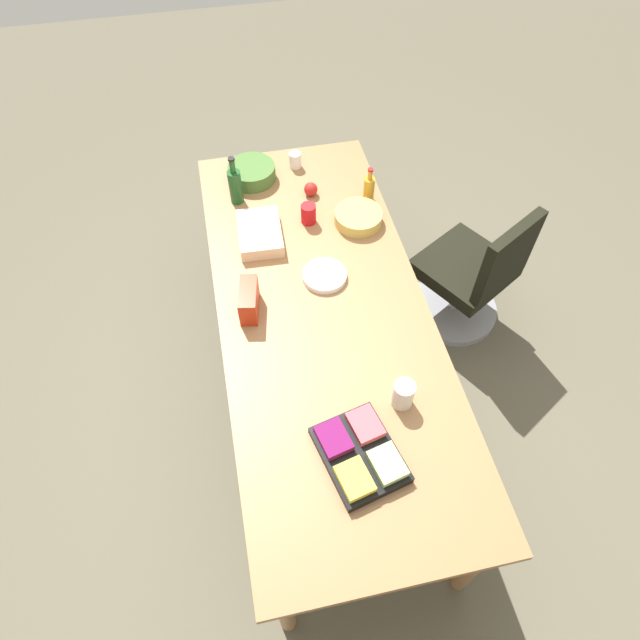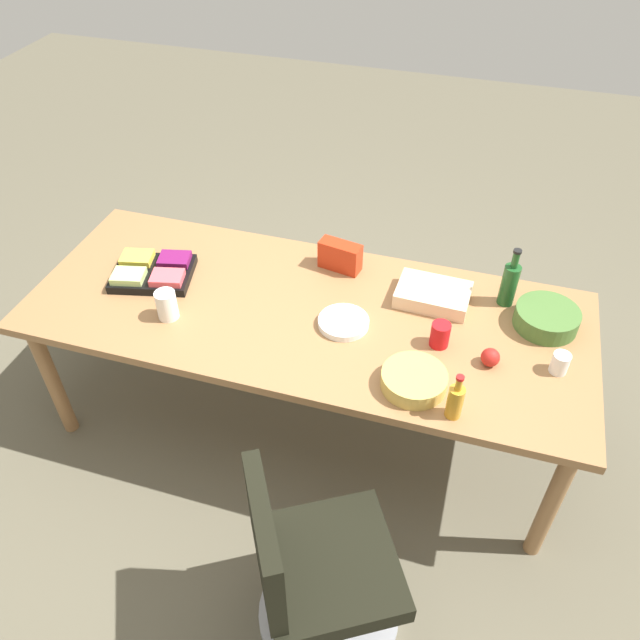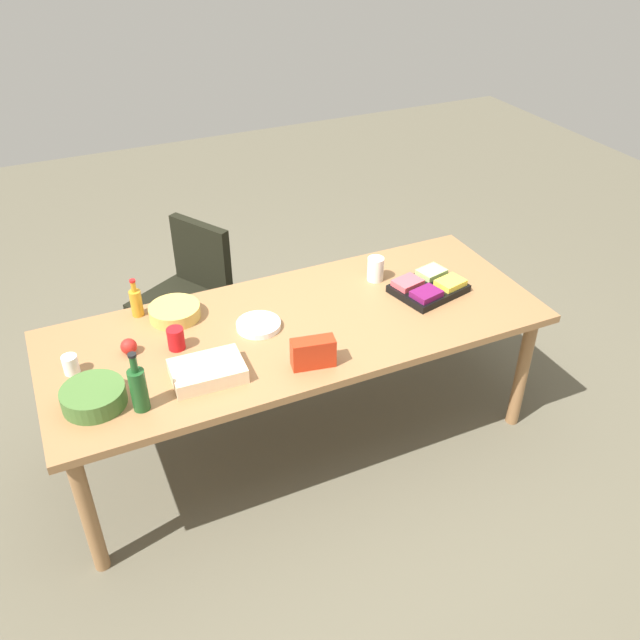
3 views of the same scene
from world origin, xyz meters
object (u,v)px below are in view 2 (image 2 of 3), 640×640
object	(u,v)px
paper_plate_stack	(344,322)
sheet_cake	(433,295)
mayo_jar	(167,305)
chip_bowl	(414,380)
apple_red	(490,357)
paper_cup	(560,363)
conference_table	(306,321)
wine_bottle	(509,283)
dressing_bottle	(455,401)
fruit_platter	(153,272)
office_chair	(316,578)
red_solo_cup	(440,335)
salad_bowl	(547,318)
chip_bag_red	(340,256)

from	to	relation	value
paper_plate_stack	sheet_cake	xyz separation A→B (m)	(0.34, 0.27, 0.02)
mayo_jar	chip_bowl	xyz separation A→B (m)	(1.10, -0.09, -0.03)
mayo_jar	apple_red	size ratio (longest dim) A/B	1.75
sheet_cake	paper_cup	bearing A→B (deg)	-27.75
paper_plate_stack	apple_red	distance (m)	0.63
conference_table	paper_plate_stack	size ratio (longest dim) A/B	11.33
wine_bottle	dressing_bottle	bearing A→B (deg)	-100.82
fruit_platter	conference_table	bearing A→B (deg)	-1.18
dressing_bottle	wine_bottle	xyz separation A→B (m)	(0.14, 0.71, 0.03)
office_chair	red_solo_cup	bearing A→B (deg)	74.37
office_chair	wine_bottle	distance (m)	1.46
office_chair	sheet_cake	bearing A→B (deg)	81.13
apple_red	dressing_bottle	size ratio (longest dim) A/B	0.37
office_chair	paper_plate_stack	distance (m)	1.02
dressing_bottle	salad_bowl	size ratio (longest dim) A/B	0.77
conference_table	wine_bottle	bearing A→B (deg)	19.93
office_chair	mayo_jar	xyz separation A→B (m)	(-0.90, 0.75, 0.48)
office_chair	salad_bowl	bearing A→B (deg)	59.84
office_chair	red_solo_cup	xyz separation A→B (m)	(0.26, 0.91, 0.47)
apple_red	sheet_cake	world-z (taller)	apple_red
paper_plate_stack	chip_bag_red	xyz separation A→B (m)	(-0.12, 0.39, 0.06)
chip_bowl	sheet_cake	size ratio (longest dim) A/B	0.80
wine_bottle	red_solo_cup	xyz separation A→B (m)	(-0.24, -0.36, -0.06)
conference_table	salad_bowl	bearing A→B (deg)	10.99
paper_plate_stack	dressing_bottle	size ratio (longest dim) A/B	1.06
office_chair	chip_bag_red	bearing A→B (deg)	102.06
sheet_cake	salad_bowl	bearing A→B (deg)	-2.89
fruit_platter	salad_bowl	size ratio (longest dim) A/B	1.53
paper_plate_stack	chip_bowl	size ratio (longest dim) A/B	0.86
chip_bowl	paper_plate_stack	bearing A→B (deg)	143.41
paper_plate_stack	chip_bowl	bearing A→B (deg)	-36.59
dressing_bottle	red_solo_cup	size ratio (longest dim) A/B	1.89
conference_table	chip_bag_red	xyz separation A→B (m)	(0.06, 0.34, 0.14)
chip_bowl	red_solo_cup	distance (m)	0.27
salad_bowl	paper_plate_stack	bearing A→B (deg)	-163.47
mayo_jar	apple_red	bearing A→B (deg)	4.66
chip_bag_red	wine_bottle	size ratio (longest dim) A/B	0.70
office_chair	paper_cup	bearing A→B (deg)	50.78
paper_plate_stack	office_chair	bearing A→B (deg)	-80.37
fruit_platter	red_solo_cup	bearing A→B (deg)	-2.79
paper_plate_stack	dressing_bottle	bearing A→B (deg)	-34.94
apple_red	sheet_cake	size ratio (longest dim) A/B	0.24
office_chair	chip_bowl	distance (m)	0.82
paper_plate_stack	red_solo_cup	size ratio (longest dim) A/B	2.00
fruit_platter	paper_cup	size ratio (longest dim) A/B	4.60
dressing_bottle	apple_red	bearing A→B (deg)	70.98
paper_plate_stack	paper_cup	distance (m)	0.89
salad_bowl	fruit_platter	bearing A→B (deg)	-174.14
conference_table	wine_bottle	world-z (taller)	wine_bottle
apple_red	fruit_platter	bearing A→B (deg)	175.59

